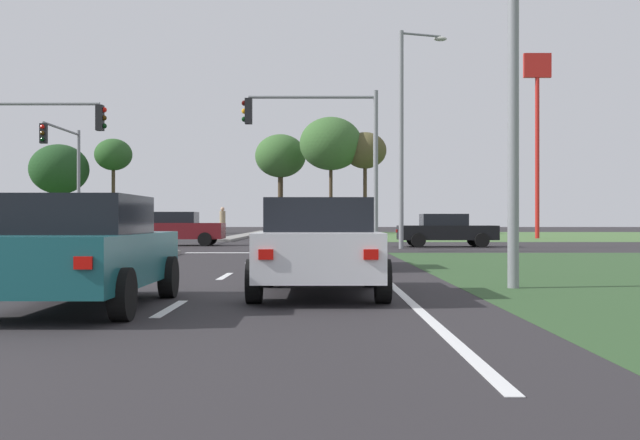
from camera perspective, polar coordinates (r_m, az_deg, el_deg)
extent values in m
plane|color=#282628|center=(35.65, -8.84, -1.94)|extent=(200.00, 200.00, 0.00)
cube|color=#476B38|center=(62.96, 18.59, -1.10)|extent=(35.00, 35.00, 0.01)
cube|color=gray|center=(17.15, -18.75, -3.79)|extent=(1.20, 22.00, 0.14)
cube|color=gray|center=(60.46, -5.16, -1.08)|extent=(1.20, 36.00, 0.14)
cube|color=silver|center=(10.67, -10.94, -6.45)|extent=(0.14, 2.00, 0.01)
cube|color=silver|center=(16.57, -6.96, -4.15)|extent=(0.14, 2.00, 0.01)
cube|color=silver|center=(22.53, -5.08, -3.06)|extent=(0.14, 2.00, 0.01)
cube|color=silver|center=(28.50, -3.99, -2.42)|extent=(0.14, 2.00, 0.01)
cube|color=silver|center=(17.29, 4.48, -3.98)|extent=(0.14, 24.00, 0.01)
cube|color=silver|center=(28.28, -3.42, -2.44)|extent=(6.40, 0.50, 0.01)
cube|color=silver|center=(32.31, -21.59, -2.13)|extent=(0.70, 2.80, 0.01)
cube|color=silver|center=(31.90, -19.67, -2.16)|extent=(0.70, 2.80, 0.01)
cube|color=silver|center=(31.53, -17.70, -2.19)|extent=(0.70, 2.80, 0.01)
cube|color=silver|center=(31.20, -15.69, -2.21)|extent=(0.70, 2.80, 0.01)
cube|color=silver|center=(30.90, -13.64, -2.23)|extent=(0.70, 2.80, 0.01)
cube|color=silver|center=(12.48, -0.01, -2.45)|extent=(1.86, 4.24, 0.70)
cube|color=black|center=(12.32, -0.01, 0.36)|extent=(1.63, 1.95, 0.52)
cube|color=red|center=(10.36, -3.94, -2.56)|extent=(0.20, 0.04, 0.14)
cube|color=red|center=(10.36, 3.89, -2.56)|extent=(0.20, 0.04, 0.14)
cylinder|color=black|center=(13.88, -3.84, -3.65)|extent=(0.22, 0.64, 0.64)
cylinder|color=black|center=(13.88, 3.85, -3.65)|extent=(0.22, 0.64, 0.64)
cylinder|color=black|center=(11.18, -4.80, -4.54)|extent=(0.22, 0.64, 0.64)
cylinder|color=black|center=(11.18, 4.76, -4.54)|extent=(0.22, 0.64, 0.64)
cube|color=#B7B7BC|center=(19.59, 0.62, -1.46)|extent=(1.77, 4.25, 0.77)
cube|color=black|center=(19.43, 0.63, 0.43)|extent=(1.56, 1.96, 0.52)
cube|color=red|center=(17.45, -1.53, -1.39)|extent=(0.20, 0.04, 0.14)
cube|color=red|center=(17.46, 2.90, -1.39)|extent=(0.20, 0.04, 0.14)
cylinder|color=black|center=(20.97, -1.84, -2.42)|extent=(0.22, 0.64, 0.64)
cylinder|color=black|center=(20.99, 3.01, -2.42)|extent=(0.22, 0.64, 0.64)
cylinder|color=black|center=(18.26, -2.13, -2.78)|extent=(0.22, 0.64, 0.64)
cylinder|color=black|center=(18.28, 3.45, -2.78)|extent=(0.22, 0.64, 0.64)
cube|color=red|center=(35.25, -21.67, -0.70)|extent=(0.04, 0.20, 0.14)
cube|color=red|center=(36.51, -20.89, -0.68)|extent=(0.04, 0.20, 0.14)
cylinder|color=black|center=(37.01, -21.94, -1.38)|extent=(0.64, 0.22, 0.64)
cube|color=#19565B|center=(11.03, -17.11, -2.78)|extent=(1.82, 4.35, 0.70)
cube|color=black|center=(10.88, -17.34, 0.39)|extent=(1.60, 2.00, 0.52)
cube|color=red|center=(8.73, -17.04, -3.05)|extent=(0.20, 0.04, 0.14)
cylinder|color=black|center=(12.66, -19.18, -4.01)|extent=(0.22, 0.64, 0.64)
cylinder|color=black|center=(12.18, -11.06, -4.16)|extent=(0.22, 0.64, 0.64)
cylinder|color=black|center=(9.47, -14.34, -5.36)|extent=(0.22, 0.64, 0.64)
cube|color=maroon|center=(36.93, -10.26, -0.80)|extent=(4.15, 1.81, 0.75)
cube|color=black|center=(36.96, -10.49, 0.19)|extent=(1.91, 1.59, 0.52)
cube|color=red|center=(38.04, -13.19, -0.66)|extent=(0.04, 0.20, 0.14)
cube|color=red|center=(36.70, -13.68, -0.69)|extent=(0.04, 0.20, 0.14)
cylinder|color=black|center=(37.62, -8.03, -1.35)|extent=(0.64, 0.22, 0.64)
cylinder|color=black|center=(35.83, -8.43, -1.42)|extent=(0.64, 0.22, 0.64)
cylinder|color=black|center=(38.09, -11.99, -1.34)|extent=(0.64, 0.22, 0.64)
cylinder|color=black|center=(36.32, -12.58, -1.40)|extent=(0.64, 0.22, 0.64)
cube|color=black|center=(35.05, 9.47, -0.93)|extent=(4.36, 1.74, 0.64)
cube|color=black|center=(35.02, 9.22, 0.02)|extent=(2.01, 1.53, 0.52)
cube|color=red|center=(35.42, 5.78, -0.81)|extent=(0.04, 0.20, 0.14)
cube|color=red|center=(34.10, 6.00, -0.85)|extent=(0.04, 0.20, 0.14)
cylinder|color=black|center=(36.16, 11.42, -1.41)|extent=(0.64, 0.22, 0.64)
cylinder|color=black|center=(34.46, 11.99, -1.48)|extent=(0.64, 0.22, 0.64)
cylinder|color=black|center=(35.72, 7.03, -1.43)|extent=(0.64, 0.22, 0.64)
cylinder|color=black|center=(33.99, 7.38, -1.50)|extent=(0.64, 0.22, 0.64)
cylinder|color=gray|center=(30.83, -20.35, 8.06)|extent=(4.94, 0.12, 0.12)
cube|color=black|center=(29.99, -15.90, 7.28)|extent=(0.26, 0.32, 0.95)
sphere|color=red|center=(29.99, -15.60, 7.86)|extent=(0.20, 0.20, 0.20)
sphere|color=#3A2405|center=(29.95, -15.60, 7.29)|extent=(0.20, 0.20, 0.20)
sphere|color=black|center=(29.91, -15.60, 6.72)|extent=(0.20, 0.20, 0.20)
cylinder|color=gray|center=(28.73, 4.23, 3.61)|extent=(0.18, 0.18, 6.03)
cylinder|color=gray|center=(28.97, -0.50, 9.09)|extent=(4.73, 0.12, 0.12)
cube|color=black|center=(29.01, -5.22, 8.03)|extent=(0.26, 0.32, 0.95)
sphere|color=#360503|center=(29.07, -5.54, 8.61)|extent=(0.20, 0.20, 0.20)
sphere|color=orange|center=(29.02, -5.54, 8.02)|extent=(0.20, 0.20, 0.20)
sphere|color=black|center=(28.98, -5.54, 7.43)|extent=(0.20, 0.20, 0.20)
cylinder|color=gray|center=(43.85, -17.35, 2.40)|extent=(0.18, 0.18, 6.09)
cylinder|color=gray|center=(41.55, -18.45, 6.40)|extent=(0.12, 5.30, 0.12)
cube|color=black|center=(39.00, -19.70, 6.05)|extent=(0.32, 0.26, 0.95)
sphere|color=red|center=(38.89, -19.78, 6.51)|extent=(0.20, 0.20, 0.20)
sphere|color=#3A2405|center=(38.85, -19.78, 6.07)|extent=(0.20, 0.20, 0.20)
sphere|color=black|center=(38.82, -19.78, 5.63)|extent=(0.20, 0.20, 0.20)
cylinder|color=gray|center=(32.67, 6.12, 5.93)|extent=(0.20, 0.20, 9.17)
cylinder|color=gray|center=(33.83, 7.57, 13.44)|extent=(1.78, 0.71, 0.10)
ellipsoid|color=#B2B2A8|center=(34.22, 8.99, 13.11)|extent=(0.56, 0.28, 0.20)
cylinder|color=maroon|center=(45.37, -7.14, -0.86)|extent=(0.16, 0.16, 0.78)
cylinder|color=#9E8966|center=(45.36, -7.14, 0.15)|extent=(0.34, 0.34, 0.82)
sphere|color=tan|center=(45.37, -7.14, 0.82)|extent=(0.23, 0.23, 0.23)
cylinder|color=red|center=(52.78, 15.88, 4.44)|extent=(0.28, 0.28, 10.59)
cube|color=red|center=(53.59, 15.88, 10.95)|extent=(1.80, 0.30, 1.60)
torus|color=yellow|center=(53.65, 15.41, 10.94)|extent=(0.96, 0.16, 0.96)
torus|color=yellow|center=(53.86, 16.24, 10.89)|extent=(0.96, 0.16, 0.96)
cylinder|color=#423323|center=(72.18, -18.66, 0.74)|extent=(0.47, 0.47, 4.30)
ellipsoid|color=#1E421E|center=(72.31, -18.66, 3.58)|extent=(5.21, 5.21, 4.43)
cylinder|color=#423323|center=(71.42, -14.96, 1.50)|extent=(0.32, 0.32, 6.17)
ellipsoid|color=#285123|center=(71.63, -14.96, 4.70)|extent=(3.35, 3.35, 2.84)
cylinder|color=#423323|center=(71.60, -2.85, 1.38)|extent=(0.48, 0.48, 5.88)
ellipsoid|color=#38602D|center=(71.83, -2.85, 4.76)|extent=(4.72, 4.72, 4.01)
cylinder|color=#423323|center=(67.75, 3.44, 1.64)|extent=(0.33, 0.33, 6.30)
ellipsoid|color=#4C4728|center=(68.00, 3.44, 5.16)|extent=(3.77, 3.77, 3.21)
cylinder|color=#423323|center=(67.49, 0.90, 1.69)|extent=(0.30, 0.30, 6.41)
ellipsoid|color=#38602D|center=(67.80, 0.90, 5.67)|extent=(5.49, 5.49, 4.66)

